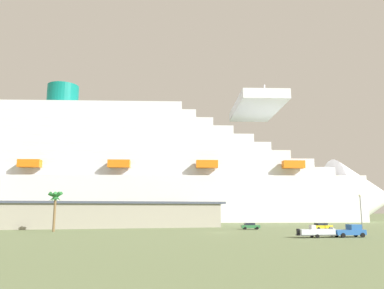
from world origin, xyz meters
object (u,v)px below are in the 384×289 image
object	(u,v)px
parked_car_yellow_taxi	(322,226)
parked_car_green_wagon	(250,226)
pickup_truck	(350,231)
parked_car_red_hatchback	(11,226)
small_boat_on_trailer	(320,232)
street_lamp	(361,207)
palm_tree	(55,200)
cruise_ship	(119,176)

from	to	relation	value
parked_car_yellow_taxi	parked_car_green_wagon	bearing A→B (deg)	167.40
pickup_truck	parked_car_red_hatchback	xyz separation A→B (m)	(-67.72, 38.42, -0.21)
small_boat_on_trailer	street_lamp	size ratio (longest dim) A/B	1.06
pickup_truck	parked_car_yellow_taxi	size ratio (longest dim) A/B	1.14
palm_tree	cruise_ship	bearing A→B (deg)	81.07
parked_car_green_wagon	pickup_truck	bearing A→B (deg)	-71.50
parked_car_yellow_taxi	parked_car_red_hatchback	xyz separation A→B (m)	(-75.08, 14.11, -0.00)
pickup_truck	parked_car_red_hatchback	distance (m)	77.86
parked_car_yellow_taxi	parked_car_green_wagon	xyz separation A→B (m)	(-16.74, 3.74, -0.00)
cruise_ship	small_boat_on_trailer	bearing A→B (deg)	-68.53
parked_car_yellow_taxi	parked_car_red_hatchback	size ratio (longest dim) A/B	1.10
small_boat_on_trailer	parked_car_yellow_taxi	size ratio (longest dim) A/B	1.76
cruise_ship	pickup_truck	size ratio (longest dim) A/B	39.91
pickup_truck	street_lamp	bearing A→B (deg)	52.21
cruise_ship	parked_car_red_hatchback	size ratio (longest dim) A/B	49.86
pickup_truck	palm_tree	size ratio (longest dim) A/B	0.65
parked_car_yellow_taxi	parked_car_red_hatchback	bearing A→B (deg)	169.35
small_boat_on_trailer	palm_tree	distance (m)	55.79
pickup_truck	parked_car_green_wagon	size ratio (longest dim) A/B	1.23
small_boat_on_trailer	parked_car_green_wagon	world-z (taller)	small_boat_on_trailer
pickup_truck	street_lamp	xyz separation A→B (m)	(13.87, 17.88, 4.30)
cruise_ship	parked_car_yellow_taxi	xyz separation A→B (m)	(51.20, -72.08, -17.58)
cruise_ship	pickup_truck	bearing A→B (deg)	-65.54
parked_car_yellow_taxi	small_boat_on_trailer	bearing A→B (deg)	-118.30
cruise_ship	small_boat_on_trailer	distance (m)	105.27
cruise_ship	parked_car_green_wagon	distance (m)	78.52
palm_tree	parked_car_yellow_taxi	size ratio (longest dim) A/B	1.76
street_lamp	parked_car_red_hatchback	bearing A→B (deg)	165.87
street_lamp	parked_car_green_wagon	bearing A→B (deg)	156.38
cruise_ship	parked_car_green_wagon	xyz separation A→B (m)	(34.45, -68.34, -17.58)
small_boat_on_trailer	parked_car_yellow_taxi	xyz separation A→B (m)	(13.21, 24.53, -0.12)
pickup_truck	palm_tree	xyz separation A→B (m)	(-54.97, 25.55, 5.90)
street_lamp	parked_car_yellow_taxi	bearing A→B (deg)	135.35
small_boat_on_trailer	parked_car_yellow_taxi	bearing A→B (deg)	61.70
cruise_ship	parked_car_yellow_taxi	size ratio (longest dim) A/B	45.49
pickup_truck	small_boat_on_trailer	bearing A→B (deg)	-177.86
small_boat_on_trailer	pickup_truck	bearing A→B (deg)	2.14
palm_tree	parked_car_red_hatchback	xyz separation A→B (m)	(-12.75, 12.87, -6.11)
small_boat_on_trailer	street_lamp	world-z (taller)	street_lamp
parked_car_green_wagon	street_lamp	bearing A→B (deg)	-23.62
small_boat_on_trailer	parked_car_green_wagon	bearing A→B (deg)	97.14
cruise_ship	pickup_truck	xyz separation A→B (m)	(43.84, -96.39, -17.37)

